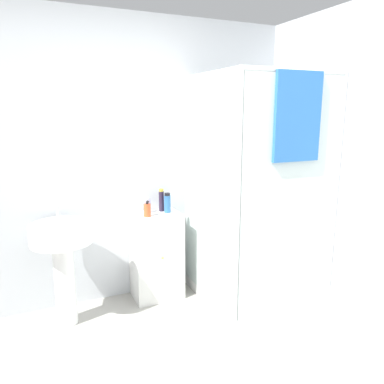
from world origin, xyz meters
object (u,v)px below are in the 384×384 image
Objects in this scene: soap_dispenser at (147,210)px; shampoo_bottle_blue at (167,203)px; shampoo_bottle_tall_black at (161,200)px; lotion_bottle_white at (148,206)px; sink at (63,251)px.

shampoo_bottle_blue is (0.21, 0.06, 0.03)m from soap_dispenser.
shampoo_bottle_tall_black is 1.45× the size of lotion_bottle_white.
soap_dispenser is at bearing -144.98° from shampoo_bottle_tall_black.
soap_dispenser is 0.22m from shampoo_bottle_tall_black.
soap_dispenser is 0.81× the size of shampoo_bottle_blue.
shampoo_bottle_tall_black is 0.14m from lotion_bottle_white.
sink is at bearing -167.21° from shampoo_bottle_tall_black.
sink is at bearing -171.59° from shampoo_bottle_blue.
soap_dispenser is 1.00× the size of lotion_bottle_white.
soap_dispenser is 0.13m from lotion_bottle_white.
sink is 0.97m from shampoo_bottle_blue.
shampoo_bottle_blue is (0.93, 0.14, 0.26)m from sink.
sink is 4.70× the size of shampoo_bottle_tall_black.
shampoo_bottle_blue is 1.24× the size of lotion_bottle_white.
sink is 0.96m from shampoo_bottle_tall_black.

